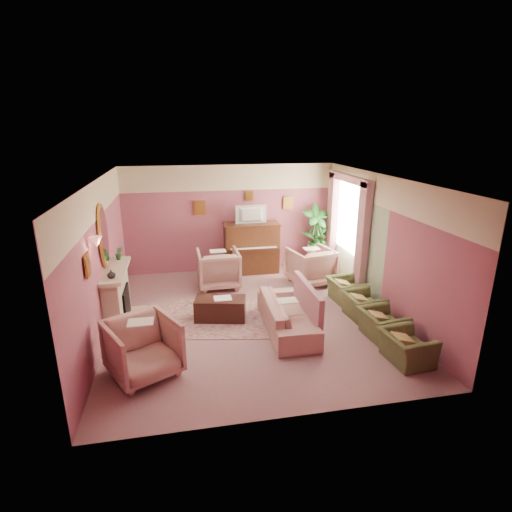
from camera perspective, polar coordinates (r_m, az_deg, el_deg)
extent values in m
cube|color=gray|center=(8.24, -0.74, -8.74)|extent=(5.50, 6.00, 0.01)
cube|color=white|center=(7.42, -0.83, 10.98)|extent=(5.50, 6.00, 0.01)
cube|color=#814864|center=(10.58, -3.67, 5.33)|extent=(5.50, 0.02, 2.80)
cube|color=#814864|center=(5.00, 5.39, -9.46)|extent=(5.50, 0.02, 2.80)
cube|color=#814864|center=(7.74, -21.25, -0.58)|extent=(0.02, 6.00, 2.80)
cube|color=#814864|center=(8.61, 17.55, 1.60)|extent=(0.02, 6.00, 2.80)
cube|color=beige|center=(10.39, -3.78, 11.11)|extent=(5.50, 0.01, 0.65)
cube|color=#9EB38E|center=(9.81, 13.78, 1.87)|extent=(0.01, 3.00, 2.15)
cube|color=#C4B494|center=(8.19, -19.25, -5.74)|extent=(0.30, 1.40, 1.10)
cube|color=black|center=(8.23, -18.46, -6.67)|extent=(0.18, 0.72, 0.68)
cube|color=orange|center=(8.30, -18.06, -7.79)|extent=(0.06, 0.54, 0.10)
cube|color=#C4B494|center=(7.98, -19.45, -1.97)|extent=(0.40, 1.55, 0.07)
cube|color=#C4B494|center=(8.38, -17.51, -9.06)|extent=(0.55, 1.50, 0.02)
ellipsoid|color=#B47F2C|center=(7.81, -20.98, 2.68)|extent=(0.04, 0.72, 1.20)
ellipsoid|color=white|center=(7.81, -20.80, 2.69)|extent=(0.01, 0.60, 1.06)
cone|color=#D67969|center=(6.76, -21.88, 1.91)|extent=(0.20, 0.20, 0.16)
cube|color=#442213|center=(10.54, -0.66, 1.09)|extent=(1.40, 0.60, 1.30)
cube|color=#442213|center=(10.19, -0.31, 0.91)|extent=(1.30, 0.12, 0.06)
cube|color=white|center=(10.18, -0.31, 1.13)|extent=(1.20, 0.08, 0.02)
cube|color=#442213|center=(10.37, -0.68, 4.59)|extent=(1.45, 0.65, 0.04)
imported|color=black|center=(10.26, -0.63, 6.10)|extent=(0.80, 0.12, 0.48)
cube|color=#B47F2C|center=(10.41, -8.07, 6.78)|extent=(0.30, 0.03, 0.38)
cube|color=#B47F2C|center=(10.77, 4.60, 7.59)|extent=(0.26, 0.03, 0.34)
cube|color=#B47F2C|center=(10.50, -0.97, 8.60)|extent=(0.22, 0.03, 0.26)
cube|color=#B47F2C|center=(6.52, -22.93, -1.16)|extent=(0.03, 0.28, 0.36)
cube|color=silver|center=(9.87, 13.26, 5.75)|extent=(0.03, 1.40, 1.80)
cube|color=#AC6C77|center=(9.12, 14.93, 2.05)|extent=(0.16, 0.34, 2.60)
cube|color=#AC6C77|center=(10.75, 10.76, 4.70)|extent=(0.16, 0.34, 2.60)
cube|color=#AC6C77|center=(9.70, 13.19, 10.71)|extent=(0.16, 2.20, 0.16)
imported|color=#1D5D1F|center=(8.45, -19.01, 0.36)|extent=(0.16, 0.16, 0.28)
imported|color=beige|center=(7.48, -19.97, -2.45)|extent=(0.16, 0.16, 0.16)
cube|color=#9F706D|center=(8.24, -4.37, -8.72)|extent=(2.78, 2.22, 0.01)
cube|color=black|center=(8.10, -5.10, -7.52)|extent=(1.08, 0.70, 0.45)
cube|color=white|center=(8.01, -4.79, -6.01)|extent=(0.35, 0.28, 0.01)
imported|color=tan|center=(7.65, 4.46, -7.54)|extent=(0.68, 2.04, 0.83)
cube|color=#AC6C77|center=(7.68, 7.39, -6.00)|extent=(0.10, 1.55, 0.57)
imported|color=tan|center=(9.63, -5.40, -1.52)|extent=(0.97, 0.97, 1.01)
imported|color=tan|center=(9.85, 7.87, -1.16)|extent=(0.97, 0.97, 1.01)
imported|color=tan|center=(6.51, -15.88, -12.17)|extent=(0.97, 0.97, 1.01)
imported|color=#4D572E|center=(7.09, 20.75, -11.53)|extent=(0.56, 0.80, 0.69)
imported|color=#4D572E|center=(7.71, 17.62, -8.74)|extent=(0.56, 0.80, 0.69)
imported|color=#4D572E|center=(8.37, 15.00, -6.35)|extent=(0.56, 0.80, 0.69)
imported|color=#4D572E|center=(9.05, 12.78, -4.30)|extent=(0.56, 0.80, 0.69)
cylinder|color=white|center=(10.99, 8.70, -0.04)|extent=(0.52, 0.52, 0.70)
imported|color=#1D5D1F|center=(10.84, 8.82, 2.57)|extent=(0.30, 0.30, 0.34)
imported|color=#1D5D1F|center=(10.80, 9.59, 2.31)|extent=(0.16, 0.16, 0.28)
cylinder|color=#AA6137|center=(11.01, 8.34, -0.98)|extent=(0.34, 0.34, 0.34)
imported|color=#1D5D1F|center=(10.76, 8.55, 3.51)|extent=(0.76, 0.76, 1.44)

